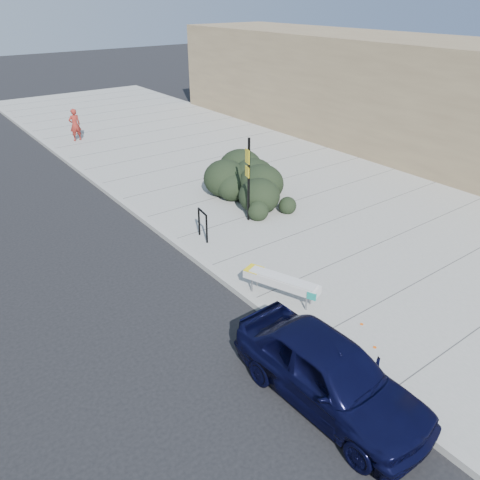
# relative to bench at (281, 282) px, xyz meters

# --- Properties ---
(ground) EXTENTS (120.00, 120.00, 0.00)m
(ground) POSITION_rel_bench_xyz_m (-0.60, 0.36, -0.63)
(ground) COLOR black
(ground) RESTS_ON ground
(sidewalk_near) EXTENTS (11.20, 50.00, 0.15)m
(sidewalk_near) POSITION_rel_bench_xyz_m (5.00, 5.36, -0.55)
(sidewalk_near) COLOR gray
(sidewalk_near) RESTS_ON ground
(curb_near) EXTENTS (0.22, 50.00, 0.17)m
(curb_near) POSITION_rel_bench_xyz_m (-0.60, 5.36, -0.54)
(curb_near) COLOR #9E9E99
(curb_near) RESTS_ON ground
(building_near) EXTENTS (6.00, 36.00, 5.00)m
(building_near) POSITION_rel_bench_xyz_m (13.40, 3.36, 2.02)
(building_near) COLOR #7A6549
(building_near) RESTS_ON sidewalk_near
(bench) EXTENTS (1.10, 2.02, 0.60)m
(bench) POSITION_rel_bench_xyz_m (0.00, 0.00, 0.00)
(bench) COLOR gray
(bench) RESTS_ON sidewalk_near
(bike_rack) EXTENTS (0.16, 0.64, 0.95)m
(bike_rack) POSITION_rel_bench_xyz_m (0.18, 3.86, 0.09)
(bike_rack) COLOR black
(bike_rack) RESTS_ON sidewalk_near
(sign_post) EXTENTS (0.15, 0.32, 2.82)m
(sign_post) POSITION_rel_bench_xyz_m (2.13, 4.11, 1.11)
(sign_post) COLOR black
(sign_post) RESTS_ON sidewalk_near
(hedge) EXTENTS (2.82, 4.48, 1.56)m
(hedge) POSITION_rel_bench_xyz_m (3.40, 5.76, 0.31)
(hedge) COLOR black
(hedge) RESTS_ON sidewalk_near
(sedan_navy) EXTENTS (1.80, 4.14, 1.39)m
(sedan_navy) POSITION_rel_bench_xyz_m (-1.40, -2.94, 0.07)
(sedan_navy) COLOR black
(sedan_navy) RESTS_ON ground
(pedestrian) EXTENTS (0.62, 0.43, 1.63)m
(pedestrian) POSITION_rel_bench_xyz_m (0.90, 17.06, 0.34)
(pedestrian) COLOR maroon
(pedestrian) RESTS_ON sidewalk_near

